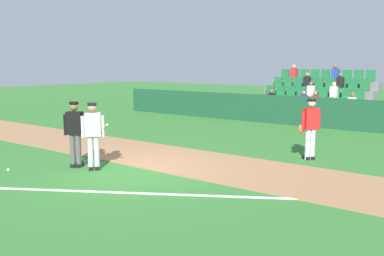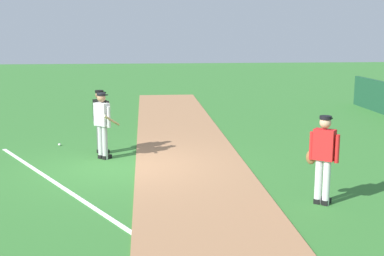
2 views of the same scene
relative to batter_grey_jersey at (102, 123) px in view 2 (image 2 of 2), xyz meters
name	(u,v)px [view 2 (image 2 of 2)]	position (x,y,z in m)	size (l,w,h in m)	color
ground_plane	(125,166)	(0.84, 0.60, -0.97)	(80.00, 80.00, 0.00)	#33702D
infield_dirt_path	(191,164)	(0.84, 2.25, -0.95)	(28.00, 2.79, 0.03)	#9E704C
foul_line_chalk	(94,208)	(3.84, 0.10, -0.96)	(12.00, 0.10, 0.01)	white
batter_grey_jersey	(102,123)	(0.00, 0.00, 0.00)	(0.75, 0.68, 1.76)	#B2B2B2
umpire_home_plate	(101,118)	(-0.62, -0.09, 0.03)	(0.53, 0.46, 1.76)	#4C4C4C
runner_red_jersey	(323,156)	(4.01, 4.53, -0.01)	(0.52, 0.54, 1.76)	silver
baseball	(59,145)	(-1.68, -1.42, -0.93)	(0.07, 0.07, 0.07)	white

